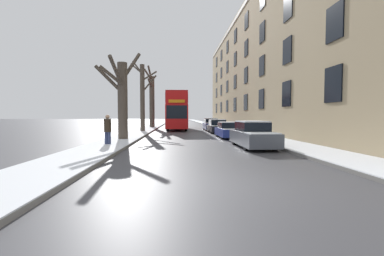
{
  "coord_description": "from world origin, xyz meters",
  "views": [
    {
      "loc": [
        -1.26,
        -6.29,
        1.75
      ],
      "look_at": [
        0.33,
        21.7,
        0.46
      ],
      "focal_mm": 24.0,
      "sensor_mm": 36.0,
      "label": 1
    }
  ],
  "objects": [
    {
      "name": "ground_plane",
      "position": [
        0.0,
        0.0,
        0.0
      ],
      "size": [
        320.0,
        320.0,
        0.0
      ],
      "primitive_type": "plane",
      "color": "#424247"
    },
    {
      "name": "sidewalk_left",
      "position": [
        -5.28,
        53.0,
        0.08
      ],
      "size": [
        2.52,
        130.0,
        0.16
      ],
      "color": "slate",
      "rests_on": "ground"
    },
    {
      "name": "sidewalk_right",
      "position": [
        5.28,
        53.0,
        0.08
      ],
      "size": [
        2.52,
        130.0,
        0.16
      ],
      "color": "slate",
      "rests_on": "ground"
    },
    {
      "name": "terrace_facade_right",
      "position": [
        11.04,
        25.36,
        7.6
      ],
      "size": [
        9.1,
        49.87,
        15.19
      ],
      "color": "tan",
      "rests_on": "ground"
    },
    {
      "name": "bare_tree_left_0",
      "position": [
        -5.16,
        12.04,
        3.13
      ],
      "size": [
        3.08,
        3.67,
        6.41
      ],
      "color": "#4C4238",
      "rests_on": "ground"
    },
    {
      "name": "bare_tree_left_1",
      "position": [
        -5.03,
        21.85,
        4.0
      ],
      "size": [
        3.1,
        1.79,
        7.89
      ],
      "color": "#4C4238",
      "rests_on": "ground"
    },
    {
      "name": "bare_tree_left_2",
      "position": [
        -5.04,
        32.02,
        4.15
      ],
      "size": [
        1.46,
        1.97,
        8.97
      ],
      "color": "#4C4238",
      "rests_on": "ground"
    },
    {
      "name": "double_decker_bus",
      "position": [
        -1.33,
        27.35,
        2.61
      ],
      "size": [
        2.55,
        11.33,
        4.62
      ],
      "color": "red",
      "rests_on": "ground"
    },
    {
      "name": "parked_car_0",
      "position": [
        2.95,
        7.83,
        0.69
      ],
      "size": [
        1.69,
        4.59,
        1.48
      ],
      "color": "#474C56",
      "rests_on": "ground"
    },
    {
      "name": "parked_car_1",
      "position": [
        2.95,
        14.21,
        0.61
      ],
      "size": [
        1.84,
        4.23,
        1.29
      ],
      "color": "navy",
      "rests_on": "ground"
    },
    {
      "name": "parked_car_2",
      "position": [
        2.95,
        20.6,
        0.65
      ],
      "size": [
        1.79,
        4.52,
        1.42
      ],
      "color": "black",
      "rests_on": "ground"
    },
    {
      "name": "parked_car_3",
      "position": [
        2.95,
        25.84,
        0.7
      ],
      "size": [
        1.72,
        4.16,
        1.52
      ],
      "color": "navy",
      "rests_on": "ground"
    },
    {
      "name": "pedestrian_left_sidewalk",
      "position": [
        -5.25,
        8.58,
        1.01
      ],
      "size": [
        0.4,
        0.4,
        1.84
      ],
      "rotation": [
        0.0,
        0.0,
        2.88
      ],
      "color": "navy",
      "rests_on": "ground"
    }
  ]
}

